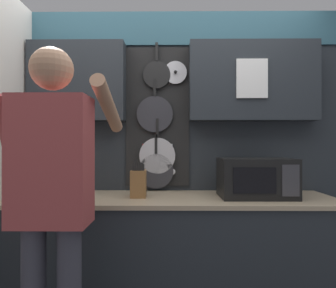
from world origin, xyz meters
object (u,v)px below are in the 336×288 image
knife_block (138,183)px  utensil_crock (76,184)px  person (52,187)px  microwave (256,178)px

knife_block → utensil_crock: utensil_crock is taller
utensil_crock → person: 0.69m
person → knife_block: bearing=61.8°
microwave → utensil_crock: utensil_crock is taller
knife_block → person: 0.77m
microwave → utensil_crock: bearing=179.9°
knife_block → utensil_crock: bearing=179.8°
utensil_crock → microwave: bearing=-0.1°
knife_block → microwave: bearing=-0.0°
utensil_crock → person: (0.09, -0.68, 0.08)m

